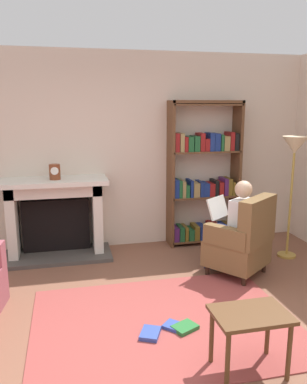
% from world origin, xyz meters
% --- Properties ---
extents(ground, '(14.00, 14.00, 0.00)m').
position_xyz_m(ground, '(0.00, 0.00, 0.00)').
color(ground, brown).
extents(back_wall, '(5.60, 0.10, 2.70)m').
position_xyz_m(back_wall, '(0.00, 2.55, 1.35)').
color(back_wall, beige).
rests_on(back_wall, ground).
extents(area_rug, '(2.40, 1.80, 0.01)m').
position_xyz_m(area_rug, '(0.00, 0.30, 0.01)').
color(area_rug, '#9F433F').
rests_on(area_rug, ground).
extents(fireplace, '(1.40, 0.64, 1.05)m').
position_xyz_m(fireplace, '(-0.98, 2.30, 0.56)').
color(fireplace, '#4C4742').
rests_on(fireplace, ground).
extents(mantel_clock, '(0.14, 0.14, 0.19)m').
position_xyz_m(mantel_clock, '(-0.96, 2.20, 1.15)').
color(mantel_clock, brown).
rests_on(mantel_clock, fireplace).
extents(bookshelf, '(1.02, 0.32, 2.05)m').
position_xyz_m(bookshelf, '(1.09, 2.33, 0.98)').
color(bookshelf, brown).
rests_on(bookshelf, ground).
extents(armchair_reading, '(0.88, 0.88, 0.97)m').
position_xyz_m(armchair_reading, '(1.16, 1.14, 0.42)').
color(armchair_reading, '#331E14').
rests_on(armchair_reading, ground).
extents(seated_reader, '(0.56, 0.59, 1.14)m').
position_xyz_m(seated_reader, '(1.08, 1.24, 0.62)').
color(seated_reader, white).
rests_on(seated_reader, ground).
extents(side_table, '(0.56, 0.39, 0.49)m').
position_xyz_m(side_table, '(0.45, -0.48, 0.41)').
color(side_table, brown).
rests_on(side_table, ground).
extents(scattered_books, '(0.57, 0.32, 0.04)m').
position_xyz_m(scattered_books, '(0.01, 0.15, 0.03)').
color(scattered_books, '#267233').
rests_on(scattered_books, area_rug).
extents(floor_lamp, '(0.32, 0.32, 1.60)m').
position_xyz_m(floor_lamp, '(2.01, 1.56, 1.35)').
color(floor_lamp, '#B7933F').
rests_on(floor_lamp, ground).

